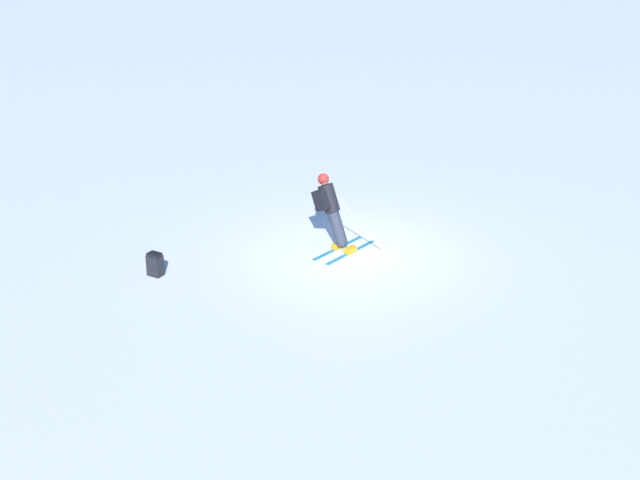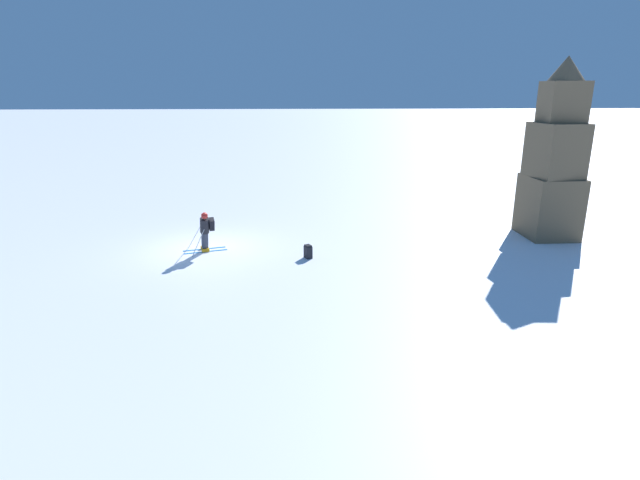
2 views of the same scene
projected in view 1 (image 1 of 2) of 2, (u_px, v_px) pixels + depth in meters
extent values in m
plane|color=white|center=(350.00, 254.00, 19.34)|extent=(300.00, 300.00, 0.00)
cube|color=#1E7AC6|center=(351.00, 253.00, 19.40)|extent=(0.55, 1.60, 0.01)
cube|color=#1E7AC6|center=(338.00, 248.00, 19.61)|extent=(0.55, 1.60, 0.01)
cube|color=orange|center=(351.00, 250.00, 19.37)|extent=(0.21, 0.31, 0.12)
cube|color=orange|center=(338.00, 245.00, 19.59)|extent=(0.21, 0.31, 0.12)
cylinder|color=#2D3342|center=(338.00, 228.00, 19.43)|extent=(0.57, 0.40, 0.81)
cylinder|color=black|center=(329.00, 198.00, 19.32)|extent=(0.61, 0.48, 0.68)
sphere|color=tan|center=(324.00, 180.00, 19.26)|extent=(0.33, 0.29, 0.28)
sphere|color=#AD231E|center=(323.00, 179.00, 19.25)|extent=(0.38, 0.33, 0.32)
cube|color=black|center=(321.00, 200.00, 19.13)|extent=(0.45, 0.29, 0.51)
cylinder|color=#B7B7BC|center=(360.00, 224.00, 19.36)|extent=(0.71, 0.75, 1.19)
cylinder|color=#B7B7BC|center=(331.00, 218.00, 19.89)|extent=(0.17, 0.51, 1.02)
cube|color=black|center=(155.00, 265.00, 18.28)|extent=(0.37, 0.33, 0.44)
cube|color=black|center=(154.00, 254.00, 18.18)|extent=(0.33, 0.30, 0.06)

